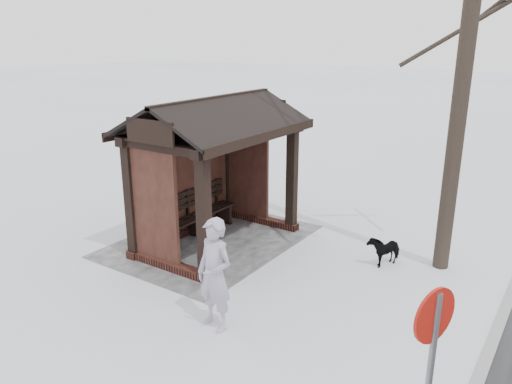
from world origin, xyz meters
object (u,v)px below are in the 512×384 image
pedestrian (215,275)px  dog (384,249)px  bus_shelter (210,142)px  road_sign (431,345)px

pedestrian → dog: bearing=77.2°
bus_shelter → road_sign: size_ratio=1.70×
dog → road_sign: (4.57, 2.03, 1.25)m
dog → road_sign: 5.15m
pedestrian → road_sign: (1.03, 3.34, 0.68)m
bus_shelter → pedestrian: bearing=39.8°
pedestrian → road_sign: road_sign is taller
road_sign → dog: bearing=-134.6°
dog → pedestrian: bearing=-89.4°
pedestrian → dog: size_ratio=2.46×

